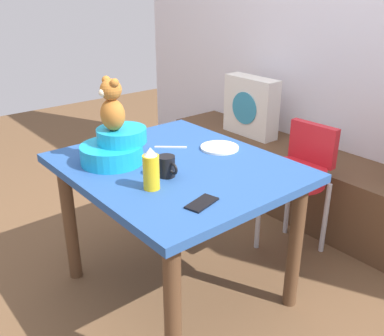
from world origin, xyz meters
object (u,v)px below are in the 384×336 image
Objects in this scene: dining_table at (176,185)px; teddy_bear at (112,106)px; coffee_mug at (167,166)px; infant_seat_teal at (115,148)px; book_stack at (309,147)px; dinner_plate_near at (220,148)px; cell_phone at (202,203)px; highchair at (298,173)px; ketchup_bottle at (151,170)px; pillow_floral_left at (251,107)px.

dining_table is 4.40× the size of teddy_bear.
infant_seat_teal is at bearing -163.78° from coffee_mug.
dining_table is at bearing 44.50° from infant_seat_teal.
teddy_bear is at bearing -135.43° from dining_table.
teddy_bear is at bearing -94.46° from book_stack.
cell_phone is (0.40, -0.47, -0.00)m from dinner_plate_near.
infant_seat_teal is 2.75× the size of coffee_mug.
book_stack is at bearing 95.16° from dinner_plate_near.
infant_seat_teal reaches higher than book_stack.
highchair reaches higher than book_stack.
cell_phone is (0.24, 0.07, -0.08)m from ketchup_bottle.
dining_table is 0.35m from ketchup_bottle.
highchair is (0.78, -0.42, -0.16)m from pillow_floral_left.
coffee_mug is (0.72, -1.32, 0.11)m from pillow_floral_left.
dining_table is at bearing -100.41° from highchair.
pillow_floral_left is 3.06× the size of cell_phone.
ketchup_bottle is at bearing -58.54° from dining_table.
infant_seat_teal is at bearing -73.19° from pillow_floral_left.
teddy_bear is 0.61m from dinner_plate_near.
pillow_floral_left is 0.56× the size of highchair.
dinner_plate_near is at bearing -55.43° from pillow_floral_left.
infant_seat_teal is at bearing -109.68° from highchair.
pillow_floral_left is 1.33× the size of infant_seat_teal.
dinner_plate_near is at bearing 69.04° from infant_seat_teal.
dinner_plate_near is (-0.16, 0.54, -0.08)m from ketchup_bottle.
coffee_mug is (-0.06, 0.12, -0.04)m from ketchup_bottle.
ketchup_bottle is at bearing -6.00° from infant_seat_teal.
ketchup_bottle is 1.28× the size of cell_phone.
teddy_bear is 1.25× the size of dinner_plate_near.
teddy_bear is (-0.11, -1.42, 0.51)m from book_stack.
dinner_plate_near reaches higher than cell_phone.
teddy_bear reaches higher than ketchup_bottle.
highchair is 0.94m from coffee_mug.
dinner_plate_near is (0.19, 0.51, -0.27)m from teddy_bear.
ketchup_bottle reaches higher than dinner_plate_near.
coffee_mug is (0.19, -1.34, 0.28)m from book_stack.
ketchup_bottle is at bearing -177.62° from cell_phone.
teddy_bear is 1.35× the size of ketchup_bottle.
dining_table is 5.95× the size of ketchup_bottle.
dining_table is 0.35m from infant_seat_teal.
highchair is 2.39× the size of infant_seat_teal.
dinner_plate_near is (0.62, -0.90, 0.07)m from pillow_floral_left.
infant_seat_teal is at bearing 174.00° from ketchup_bottle.
highchair is 1.09m from infant_seat_teal.
book_stack is 1.67× the size of coffee_mug.
infant_seat_teal is (-0.35, -0.99, 0.29)m from highchair.
ketchup_bottle reaches higher than infant_seat_teal.
book_stack is 0.61× the size of infant_seat_teal.
pillow_floral_left is 1.50m from teddy_bear.
dinner_plate_near is at bearing 103.88° from coffee_mug.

